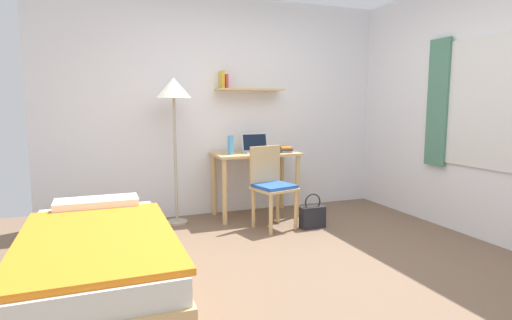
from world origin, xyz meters
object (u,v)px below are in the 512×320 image
at_px(desk, 255,165).
at_px(water_bottle, 231,145).
at_px(standing_lamp, 174,97).
at_px(book_stack, 284,149).
at_px(desk_chair, 271,183).
at_px(handbag, 312,216).
at_px(laptop, 256,148).
at_px(bed, 99,263).

bearing_deg(desk, water_bottle, -169.18).
distance_m(standing_lamp, book_stack, 1.44).
relative_size(desk_chair, handbag, 2.32).
distance_m(desk_chair, water_bottle, 0.67).
bearing_deg(book_stack, laptop, 168.53).
relative_size(standing_lamp, book_stack, 6.62).
xyz_separation_m(water_bottle, book_stack, (0.68, 0.00, -0.08)).
bearing_deg(desk, desk_chair, -90.46).
distance_m(bed, water_bottle, 2.20).
bearing_deg(handbag, book_stack, 94.81).
xyz_separation_m(desk_chair, handbag, (0.41, -0.19, -0.36)).
bearing_deg(book_stack, desk, 170.07).
xyz_separation_m(desk, book_stack, (0.35, -0.06, 0.19)).
bearing_deg(bed, desk, 42.00).
xyz_separation_m(laptop, handbag, (0.39, -0.70, -0.70)).
bearing_deg(laptop, bed, -138.07).
xyz_separation_m(desk_chair, laptop, (0.02, 0.51, 0.34)).
relative_size(bed, handbag, 5.02).
height_order(bed, water_bottle, water_bottle).
xyz_separation_m(book_stack, handbag, (0.05, -0.63, -0.67)).
bearing_deg(desk, standing_lamp, 179.25).
relative_size(bed, desk_chair, 2.16).
relative_size(desk_chair, laptop, 2.67).
bearing_deg(water_bottle, bed, -133.32).
bearing_deg(water_bottle, laptop, 11.60).
xyz_separation_m(bed, desk, (1.77, 1.60, 0.37)).
distance_m(bed, standing_lamp, 2.16).
bearing_deg(bed, water_bottle, 46.68).
xyz_separation_m(standing_lamp, handbag, (1.35, -0.70, -1.29)).
xyz_separation_m(bed, book_stack, (2.12, 1.54, 0.56)).
relative_size(laptop, book_stack, 1.35).
height_order(desk, handbag, desk).
relative_size(desk_chair, book_stack, 3.60).
relative_size(bed, desk, 1.91).
bearing_deg(desk_chair, book_stack, 51.07).
bearing_deg(desk_chair, bed, -148.15).
xyz_separation_m(desk, water_bottle, (-0.33, -0.06, 0.26)).
bearing_deg(bed, desk_chair, 31.85).
height_order(standing_lamp, water_bottle, standing_lamp).
height_order(standing_lamp, laptop, standing_lamp).
xyz_separation_m(desk, standing_lamp, (-0.95, 0.01, 0.81)).
xyz_separation_m(standing_lamp, laptop, (0.96, -0.01, -0.59)).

